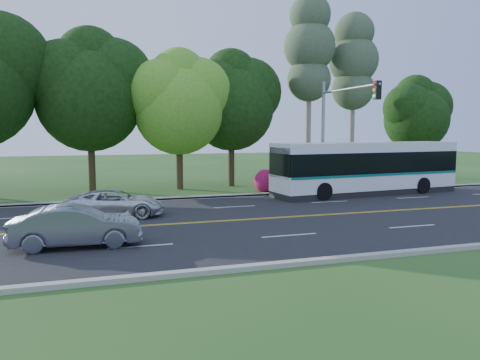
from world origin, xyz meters
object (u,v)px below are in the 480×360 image
object	(u,v)px
traffic_signal	(338,118)
suv	(115,203)
sedan	(77,226)
transit_bus	(366,169)

from	to	relation	value
traffic_signal	suv	xyz separation A→B (m)	(-13.04, -2.90, -4.03)
sedan	suv	distance (m)	5.62
traffic_signal	transit_bus	size ratio (longest dim) A/B	0.56
traffic_signal	transit_bus	bearing A→B (deg)	7.98
traffic_signal	transit_bus	distance (m)	3.79
traffic_signal	suv	world-z (taller)	traffic_signal
transit_bus	traffic_signal	bearing A→B (deg)	-177.85
suv	traffic_signal	bearing A→B (deg)	-68.27
transit_bus	suv	bearing A→B (deg)	-173.94
transit_bus	suv	xyz separation A→B (m)	(-15.24, -3.21, -0.97)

